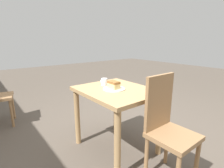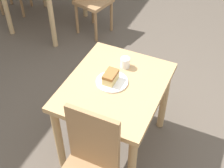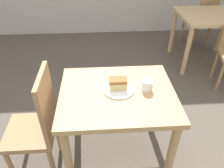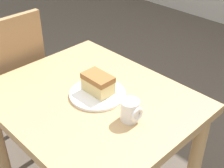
{
  "view_description": "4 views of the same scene",
  "coord_description": "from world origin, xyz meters",
  "px_view_note": "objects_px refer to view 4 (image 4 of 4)",
  "views": [
    {
      "loc": [
        -1.44,
        1.4,
        1.21
      ],
      "look_at": [
        -0.03,
        0.28,
        0.76
      ],
      "focal_mm": 28.0,
      "sensor_mm": 36.0,
      "label": 1
    },
    {
      "loc": [
        -1.56,
        -0.41,
        2.23
      ],
      "look_at": [
        -0.09,
        0.27,
        0.72
      ],
      "focal_mm": 50.0,
      "sensor_mm": 36.0,
      "label": 2
    },
    {
      "loc": [
        -0.19,
        -0.96,
        1.68
      ],
      "look_at": [
        -0.11,
        0.24,
        0.79
      ],
      "focal_mm": 35.0,
      "sensor_mm": 36.0,
      "label": 3
    },
    {
      "loc": [
        0.73,
        -0.41,
        1.45
      ],
      "look_at": [
        -0.03,
        0.34,
        0.75
      ],
      "focal_mm": 50.0,
      "sensor_mm": 36.0,
      "label": 4
    }
  ],
  "objects_px": {
    "plate": "(97,94)",
    "coffee_mug": "(131,111)",
    "dining_table_near": "(92,120)",
    "chair_near_window": "(11,89)",
    "cake_slice": "(98,83)"
  },
  "relations": [
    {
      "from": "dining_table_near",
      "to": "coffee_mug",
      "type": "relative_size",
      "value": 10.05
    },
    {
      "from": "plate",
      "to": "coffee_mug",
      "type": "distance_m",
      "value": 0.21
    },
    {
      "from": "chair_near_window",
      "to": "cake_slice",
      "type": "xyz_separation_m",
      "value": [
        0.59,
        0.11,
        0.27
      ]
    },
    {
      "from": "plate",
      "to": "coffee_mug",
      "type": "height_order",
      "value": "coffee_mug"
    },
    {
      "from": "plate",
      "to": "chair_near_window",
      "type": "bearing_deg",
      "value": -170.09
    },
    {
      "from": "chair_near_window",
      "to": "plate",
      "type": "relative_size",
      "value": 4.0
    },
    {
      "from": "dining_table_near",
      "to": "cake_slice",
      "type": "bearing_deg",
      "value": 81.04
    },
    {
      "from": "chair_near_window",
      "to": "cake_slice",
      "type": "relative_size",
      "value": 7.28
    },
    {
      "from": "plate",
      "to": "coffee_mug",
      "type": "bearing_deg",
      "value": -5.04
    },
    {
      "from": "chair_near_window",
      "to": "coffee_mug",
      "type": "bearing_deg",
      "value": 96.18
    },
    {
      "from": "dining_table_near",
      "to": "coffee_mug",
      "type": "height_order",
      "value": "coffee_mug"
    },
    {
      "from": "dining_table_near",
      "to": "plate",
      "type": "xyz_separation_m",
      "value": [
        0.01,
        0.03,
        0.13
      ]
    },
    {
      "from": "dining_table_near",
      "to": "coffee_mug",
      "type": "xyz_separation_m",
      "value": [
        0.21,
        0.01,
        0.17
      ]
    },
    {
      "from": "chair_near_window",
      "to": "coffee_mug",
      "type": "height_order",
      "value": "chair_near_window"
    },
    {
      "from": "cake_slice",
      "to": "coffee_mug",
      "type": "height_order",
      "value": "cake_slice"
    }
  ]
}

